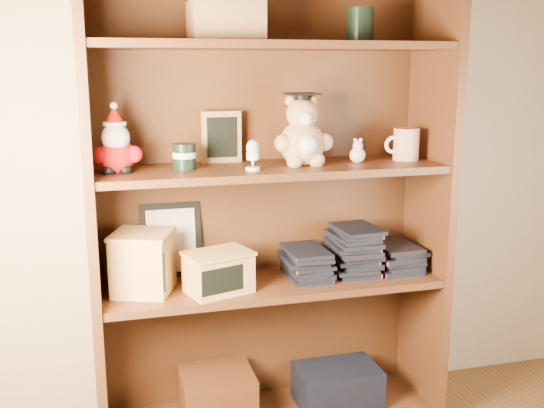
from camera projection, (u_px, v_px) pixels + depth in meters
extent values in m
cube|color=tan|center=(316.00, 73.00, 2.28)|extent=(3.00, 0.04, 2.50)
cube|color=#522D17|center=(92.00, 221.00, 1.99)|extent=(0.03, 0.35, 1.60)
cube|color=#522D17|center=(428.00, 200.00, 2.29)|extent=(0.03, 0.35, 1.60)
cube|color=#4C2A14|center=(260.00, 200.00, 2.29)|extent=(1.20, 0.02, 1.60)
cube|color=#522D17|center=(272.00, 46.00, 2.02)|extent=(1.14, 0.33, 0.02)
cube|color=#4C2A14|center=(217.00, 396.00, 2.23)|extent=(0.25, 0.22, 0.18)
cube|color=black|center=(337.00, 385.00, 2.35)|extent=(0.30, 0.20, 0.14)
cube|color=#9E7547|center=(225.00, 21.00, 1.97)|extent=(0.22, 0.18, 0.12)
cylinder|color=black|center=(360.00, 25.00, 2.09)|extent=(0.09, 0.09, 0.11)
cube|color=#522D17|center=(272.00, 284.00, 2.20)|extent=(1.14, 0.33, 0.02)
cube|color=#522D17|center=(272.00, 169.00, 2.11)|extent=(1.14, 0.33, 0.02)
sphere|color=#A50F0F|center=(116.00, 156.00, 1.97)|extent=(0.11, 0.11, 0.11)
sphere|color=#A50F0F|center=(99.00, 156.00, 1.93)|extent=(0.05, 0.05, 0.05)
sphere|color=#A50F0F|center=(134.00, 154.00, 1.96)|extent=(0.05, 0.05, 0.05)
sphere|color=black|center=(109.00, 171.00, 1.94)|extent=(0.04, 0.04, 0.04)
sphere|color=black|center=(125.00, 170.00, 1.96)|extent=(0.04, 0.04, 0.04)
sphere|color=white|center=(116.00, 138.00, 1.94)|extent=(0.09, 0.09, 0.09)
sphere|color=#D8B293|center=(115.00, 131.00, 1.95)|extent=(0.06, 0.06, 0.06)
cone|color=#A50F0F|center=(114.00, 115.00, 1.94)|extent=(0.07, 0.07, 0.06)
sphere|color=white|center=(114.00, 106.00, 1.93)|extent=(0.02, 0.02, 0.02)
cylinder|color=white|center=(115.00, 124.00, 1.95)|extent=(0.07, 0.07, 0.01)
cylinder|color=black|center=(184.00, 157.00, 2.02)|extent=(0.07, 0.07, 0.08)
cylinder|color=beige|center=(184.00, 155.00, 2.02)|extent=(0.07, 0.07, 0.02)
cube|color=#9E7547|center=(222.00, 137.00, 2.16)|extent=(0.14, 0.02, 0.17)
cube|color=black|center=(222.00, 137.00, 2.15)|extent=(0.10, 0.01, 0.14)
cube|color=#9E7547|center=(220.00, 157.00, 2.20)|extent=(0.06, 0.06, 0.01)
cylinder|color=white|center=(253.00, 169.00, 2.01)|extent=(0.05, 0.05, 0.01)
cone|color=white|center=(253.00, 162.00, 2.01)|extent=(0.02, 0.02, 0.03)
cylinder|color=white|center=(253.00, 156.00, 2.01)|extent=(0.04, 0.04, 0.02)
ellipsoid|color=silver|center=(253.00, 148.00, 2.00)|extent=(0.04, 0.04, 0.05)
sphere|color=tan|center=(302.00, 144.00, 2.12)|extent=(0.15, 0.15, 0.15)
sphere|color=white|center=(308.00, 145.00, 2.06)|extent=(0.07, 0.07, 0.07)
sphere|color=tan|center=(283.00, 143.00, 2.08)|extent=(0.06, 0.06, 0.06)
sphere|color=tan|center=(324.00, 142.00, 2.12)|extent=(0.06, 0.06, 0.06)
sphere|color=tan|center=(295.00, 161.00, 2.08)|extent=(0.05, 0.05, 0.05)
sphere|color=tan|center=(317.00, 160.00, 2.10)|extent=(0.05, 0.05, 0.05)
sphere|color=tan|center=(302.00, 114.00, 2.10)|extent=(0.10, 0.10, 0.10)
sphere|color=white|center=(306.00, 118.00, 2.06)|extent=(0.04, 0.04, 0.04)
sphere|color=tan|center=(290.00, 101.00, 2.09)|extent=(0.03, 0.03, 0.03)
sphere|color=tan|center=(312.00, 100.00, 2.11)|extent=(0.03, 0.03, 0.03)
cylinder|color=black|center=(302.00, 98.00, 2.09)|extent=(0.05, 0.05, 0.02)
cube|color=black|center=(302.00, 94.00, 2.08)|extent=(0.10, 0.10, 0.01)
cylinder|color=#A50F0F|center=(319.00, 98.00, 2.08)|extent=(0.00, 0.05, 0.03)
sphere|color=beige|center=(358.00, 155.00, 2.18)|extent=(0.05, 0.05, 0.05)
sphere|color=beige|center=(358.00, 146.00, 2.17)|extent=(0.04, 0.04, 0.04)
sphere|color=beige|center=(355.00, 140.00, 2.17)|extent=(0.01, 0.01, 0.01)
sphere|color=beige|center=(361.00, 140.00, 2.17)|extent=(0.01, 0.01, 0.01)
cylinder|color=silver|center=(406.00, 144.00, 2.22)|extent=(0.09, 0.09, 0.11)
torus|color=white|center=(393.00, 145.00, 2.21)|extent=(0.06, 0.01, 0.06)
cube|color=black|center=(171.00, 240.00, 2.21)|extent=(0.21, 0.05, 0.26)
cube|color=beige|center=(171.00, 241.00, 2.20)|extent=(0.17, 0.03, 0.22)
cube|color=tan|center=(143.00, 264.00, 2.06)|extent=(0.22, 0.22, 0.19)
cube|color=black|center=(145.00, 272.00, 1.98)|extent=(0.12, 0.05, 0.13)
cube|color=tan|center=(142.00, 234.00, 2.04)|extent=(0.24, 0.24, 0.01)
cube|color=tan|center=(219.00, 273.00, 2.07)|extent=(0.23, 0.19, 0.13)
cube|color=black|center=(223.00, 280.00, 2.00)|extent=(0.14, 0.05, 0.08)
cube|color=tan|center=(218.00, 253.00, 2.05)|extent=(0.24, 0.20, 0.01)
cube|color=black|center=(305.00, 275.00, 2.22)|extent=(0.14, 0.20, 0.02)
cube|color=black|center=(305.00, 271.00, 2.22)|extent=(0.14, 0.20, 0.02)
cube|color=black|center=(305.00, 266.00, 2.22)|extent=(0.14, 0.20, 0.02)
cube|color=black|center=(305.00, 262.00, 2.21)|extent=(0.14, 0.20, 0.02)
cube|color=black|center=(306.00, 258.00, 2.21)|extent=(0.14, 0.20, 0.02)
cube|color=black|center=(306.00, 253.00, 2.21)|extent=(0.14, 0.20, 0.02)
cube|color=black|center=(306.00, 249.00, 2.20)|extent=(0.14, 0.20, 0.02)
cube|color=black|center=(353.00, 271.00, 2.27)|extent=(0.14, 0.20, 0.02)
cube|color=black|center=(354.00, 267.00, 2.27)|extent=(0.14, 0.20, 0.02)
cube|color=black|center=(354.00, 262.00, 2.26)|extent=(0.14, 0.20, 0.02)
cube|color=black|center=(354.00, 258.00, 2.26)|extent=(0.14, 0.20, 0.02)
cube|color=black|center=(354.00, 254.00, 2.26)|extent=(0.14, 0.20, 0.02)
cube|color=black|center=(354.00, 249.00, 2.25)|extent=(0.14, 0.20, 0.02)
cube|color=black|center=(354.00, 245.00, 2.25)|extent=(0.14, 0.20, 0.02)
cube|color=black|center=(354.00, 241.00, 2.24)|extent=(0.14, 0.20, 0.02)
cube|color=black|center=(354.00, 236.00, 2.24)|extent=(0.14, 0.20, 0.02)
cube|color=black|center=(355.00, 232.00, 2.24)|extent=(0.14, 0.20, 0.02)
cube|color=black|center=(355.00, 227.00, 2.23)|extent=(0.14, 0.20, 0.02)
cube|color=black|center=(397.00, 267.00, 2.31)|extent=(0.14, 0.20, 0.02)
cube|color=black|center=(397.00, 263.00, 2.31)|extent=(0.14, 0.20, 0.02)
cube|color=black|center=(397.00, 258.00, 2.31)|extent=(0.14, 0.20, 0.02)
cube|color=black|center=(397.00, 254.00, 2.30)|extent=(0.14, 0.20, 0.02)
cube|color=black|center=(398.00, 250.00, 2.30)|extent=(0.14, 0.20, 0.02)
cube|color=black|center=(398.00, 246.00, 2.30)|extent=(0.14, 0.20, 0.02)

